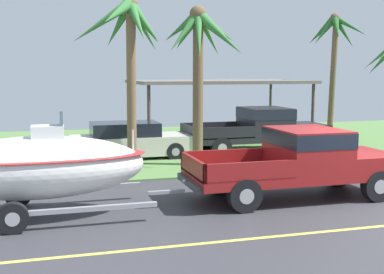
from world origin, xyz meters
TOP-DOWN VIEW (x-y plane):
  - ground at (0.00, 8.38)m, footprint 36.00×22.00m
  - pickup_truck_towing at (-1.08, 0.92)m, footprint 5.67×2.08m
  - boat_on_trailer at (-7.73, 0.92)m, footprint 6.06×2.39m
  - parked_pickup_background at (0.97, 8.10)m, footprint 5.99×2.13m
  - parked_sedan_near at (-4.54, 8.04)m, footprint 4.42×1.86m
  - carport_awning at (0.24, 11.78)m, footprint 7.95×4.97m
  - palm_tree_near_left at (-4.91, 5.38)m, footprint 3.03×2.63m
  - palm_tree_near_right at (6.15, 11.65)m, footprint 2.37×2.83m
  - palm_tree_far_left at (-2.44, 5.84)m, footprint 2.60×2.96m

SIDE VIEW (x-z plane):
  - ground at x=0.00m, z-range -0.07..0.04m
  - parked_sedan_near at x=-4.54m, z-range -0.02..1.36m
  - pickup_truck_towing at x=-1.08m, z-range 0.11..1.91m
  - parked_pickup_background at x=0.97m, z-range 0.11..1.93m
  - boat_on_trailer at x=-7.73m, z-range -0.05..2.34m
  - carport_awning at x=0.24m, z-range 1.31..4.17m
  - palm_tree_far_left at x=-2.44m, z-range 1.34..6.79m
  - palm_tree_near_left at x=-4.91m, z-range 1.61..7.22m
  - palm_tree_near_right at x=6.15m, z-range 1.66..7.75m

